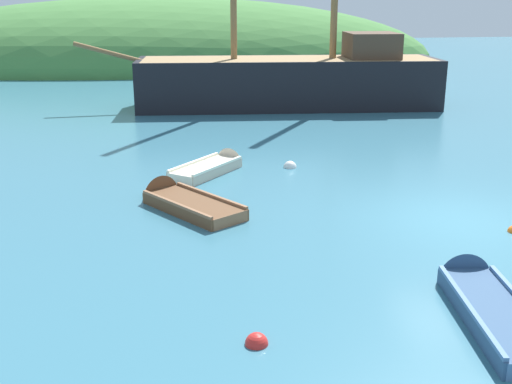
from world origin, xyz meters
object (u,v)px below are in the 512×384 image
at_px(sailing_ship, 291,88).
at_px(buoy_white, 290,167).
at_px(rowboat_portside, 216,168).
at_px(rowboat_outer_right, 179,202).
at_px(rowboat_far, 482,301).
at_px(buoy_red, 257,344).

height_order(sailing_ship, buoy_white, sailing_ship).
xyz_separation_m(rowboat_portside, rowboat_outer_right, (-1.19, -3.06, -0.00)).
relative_size(sailing_ship, rowboat_outer_right, 4.75).
height_order(sailing_ship, rowboat_portside, sailing_ship).
bearing_deg(buoy_white, rowboat_far, -81.75).
xyz_separation_m(rowboat_portside, buoy_red, (-0.34, -9.62, -0.08)).
height_order(sailing_ship, rowboat_far, sailing_ship).
bearing_deg(rowboat_far, sailing_ship, 5.85).
distance_m(rowboat_portside, rowboat_far, 9.67).
bearing_deg(rowboat_portside, sailing_ship, 16.69).
bearing_deg(rowboat_outer_right, rowboat_far, -175.11).
distance_m(rowboat_outer_right, rowboat_far, 7.59).
height_order(rowboat_far, buoy_red, rowboat_far).
xyz_separation_m(rowboat_outer_right, buoy_white, (3.39, 3.02, -0.08)).
height_order(rowboat_far, buoy_white, rowboat_far).
bearing_deg(buoy_red, rowboat_outer_right, 97.43).
distance_m(rowboat_outer_right, buoy_red, 6.61).
height_order(rowboat_portside, buoy_white, rowboat_portside).
relative_size(rowboat_portside, buoy_white, 7.49).
distance_m(rowboat_far, buoy_red, 3.89).
bearing_deg(buoy_white, buoy_red, -104.83).
distance_m(sailing_ship, rowboat_portside, 11.14).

